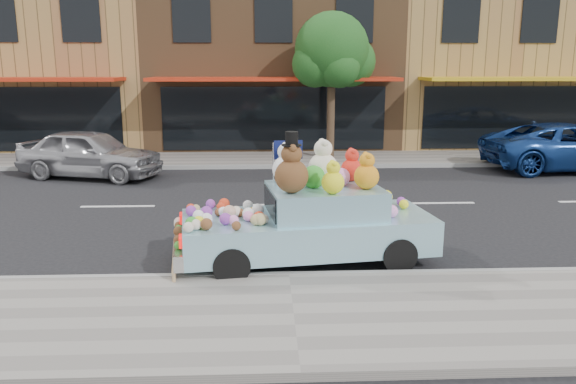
{
  "coord_description": "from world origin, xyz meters",
  "views": [
    {
      "loc": [
        -0.37,
        -13.54,
        3.42
      ],
      "look_at": [
        0.03,
        -4.04,
        1.25
      ],
      "focal_mm": 35.0,
      "sensor_mm": 36.0,
      "label": 1
    }
  ],
  "objects_px": {
    "street_tree": "(332,56)",
    "art_car": "(308,218)",
    "car_silver": "(90,153)",
    "car_blue": "(570,147)"
  },
  "relations": [
    {
      "from": "car_blue",
      "to": "art_car",
      "type": "height_order",
      "value": "art_car"
    },
    {
      "from": "car_blue",
      "to": "art_car",
      "type": "bearing_deg",
      "value": 129.88
    },
    {
      "from": "car_blue",
      "to": "street_tree",
      "type": "bearing_deg",
      "value": 71.36
    },
    {
      "from": "street_tree",
      "to": "car_blue",
      "type": "xyz_separation_m",
      "value": [
        7.64,
        -2.22,
        -2.92
      ]
    },
    {
      "from": "car_silver",
      "to": "car_blue",
      "type": "xyz_separation_m",
      "value": [
        15.4,
        0.59,
        0.02
      ]
    },
    {
      "from": "car_blue",
      "to": "art_car",
      "type": "xyz_separation_m",
      "value": [
        -9.29,
        -8.46,
        0.03
      ]
    },
    {
      "from": "street_tree",
      "to": "art_car",
      "type": "height_order",
      "value": "street_tree"
    },
    {
      "from": "street_tree",
      "to": "car_silver",
      "type": "xyz_separation_m",
      "value": [
        -7.76,
        -2.81,
        -2.94
      ]
    },
    {
      "from": "car_silver",
      "to": "car_blue",
      "type": "distance_m",
      "value": 15.41
    },
    {
      "from": "car_silver",
      "to": "art_car",
      "type": "bearing_deg",
      "value": -125.89
    }
  ]
}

